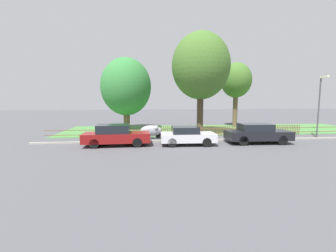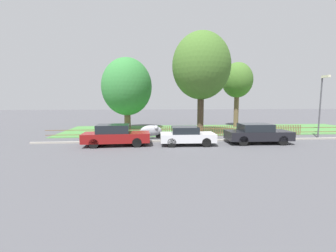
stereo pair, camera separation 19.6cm
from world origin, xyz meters
The scene contains 12 objects.
ground_plane centered at (0.00, 0.00, 0.00)m, with size 120.00×120.00×0.00m, color #4C4C51.
kerb_stone centered at (0.00, 0.10, 0.06)m, with size 31.51×0.20×0.12m, color #9E998E.
grass_strip centered at (0.00, 6.75, 0.01)m, with size 31.51×8.56×0.01m, color #477F3D.
park_fence centered at (0.00, 2.48, 0.45)m, with size 31.51×0.05×0.89m.
parked_car_silver_hatchback centered at (-9.56, -1.05, 0.73)m, with size 4.53×1.84×1.45m.
parked_car_black_saloon centered at (-4.66, -1.24, 0.66)m, with size 3.80×1.82×1.29m.
parked_car_navy_estate centered at (0.49, -1.12, 0.73)m, with size 4.55×1.89×1.43m.
covered_motorcycle centered at (-7.07, 1.50, 0.66)m, with size 1.88×0.72×1.10m.
tree_nearest_kerb centered at (-9.53, 7.54, 4.49)m, with size 5.20×5.20×7.50m.
tree_behind_motorcycle centered at (-2.57, 3.72, 6.13)m, with size 5.20×5.20×9.15m.
tree_mid_park centered at (2.99, 9.18, 5.35)m, with size 3.52×3.52×7.46m.
street_lamp centered at (6.63, 0.60, 3.23)m, with size 0.20×0.79×5.05m.
Camera 1 is at (-7.50, -16.45, 3.09)m, focal length 24.00 mm.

